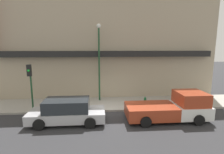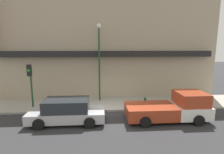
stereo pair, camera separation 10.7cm
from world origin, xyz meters
TOP-DOWN VIEW (x-y plane):
  - ground_plane at (0.00, 0.00)m, footprint 80.00×80.00m
  - sidewalk at (0.00, 1.66)m, footprint 36.00×3.32m
  - building at (-0.02, 4.80)m, footprint 19.80×3.80m
  - pickup_truck at (3.96, -1.57)m, footprint 5.23×2.25m
  - parked_car at (-2.73, -1.57)m, footprint 4.63×2.00m
  - fire_hydrant at (2.79, 0.70)m, footprint 0.20×0.20m
  - street_lamp at (-0.71, 2.47)m, footprint 0.36×0.36m
  - traffic_light at (-5.51, 0.32)m, footprint 0.28×0.42m

SIDE VIEW (x-z plane):
  - ground_plane at x=0.00m, z-range 0.00..0.00m
  - sidewalk at x=0.00m, z-range 0.00..0.14m
  - fire_hydrant at x=2.79m, z-range 0.14..0.84m
  - parked_car at x=-2.73m, z-range -0.03..1.48m
  - pickup_truck at x=3.96m, z-range -0.12..1.68m
  - traffic_light at x=-5.51m, z-range 0.78..4.11m
  - street_lamp at x=-0.71m, z-range 0.87..7.22m
  - building at x=-0.02m, z-range -0.41..10.89m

